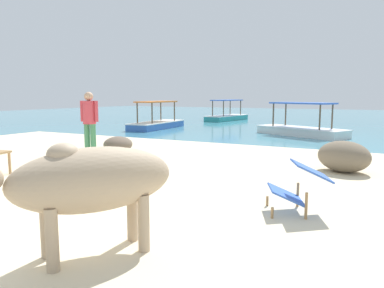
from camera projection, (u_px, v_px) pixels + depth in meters
The scene contains 10 objects.
sand_beach at pixel (69, 201), 5.41m from camera, with size 18.00×14.00×0.04m, color beige.
water_surface at pixel (315, 119), 24.77m from camera, with size 60.00×36.00×0.03m, color teal.
cow at pixel (89, 181), 3.44m from camera, with size 1.41×1.87×1.11m.
deck_chair_near at pixel (298, 184), 4.78m from camera, with size 0.91×0.79×0.68m.
person_standing at pixel (89, 119), 9.20m from camera, with size 0.51×0.32×1.62m.
shore_rock_large at pixel (344, 156), 7.35m from camera, with size 1.07×0.81×0.63m, color #756651.
shore_rock_medium at pixel (118, 144), 9.89m from camera, with size 0.83×0.75×0.43m, color #6B5B4C.
boat_teal at pixel (227, 116), 22.97m from camera, with size 1.66×3.80×1.29m.
boat_white at pixel (301, 129), 14.25m from camera, with size 3.81×2.64×1.29m.
boat_blue at pixel (157, 123), 17.31m from camera, with size 1.35×3.73×1.29m.
Camera 1 is at (4.04, -3.82, 1.57)m, focal length 34.22 mm.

